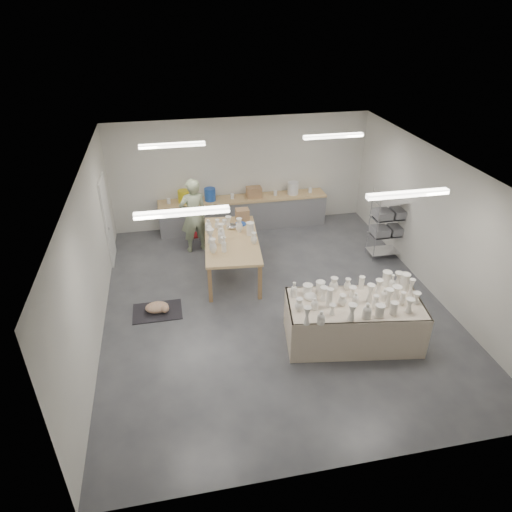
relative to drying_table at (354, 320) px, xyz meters
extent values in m
plane|color=#424449|center=(-1.16, 1.48, -0.47)|extent=(8.00, 8.00, 0.00)
cube|color=white|center=(-1.16, 1.48, 2.52)|extent=(7.00, 8.00, 0.02)
cube|color=silver|center=(-1.16, 5.48, 1.03)|extent=(7.00, 0.02, 3.00)
cube|color=silver|center=(-1.16, -2.52, 1.03)|extent=(7.00, 0.02, 3.00)
cube|color=silver|center=(-4.66, 1.48, 1.03)|extent=(0.02, 8.00, 3.00)
cube|color=silver|center=(2.34, 1.48, 1.03)|extent=(0.02, 8.00, 3.00)
cube|color=white|center=(-4.63, 4.08, 0.58)|extent=(0.05, 0.90, 2.10)
cube|color=white|center=(-2.96, -0.02, 2.47)|extent=(1.40, 0.12, 0.08)
cube|color=white|center=(0.64, -0.02, 2.47)|extent=(1.40, 0.12, 0.08)
cube|color=white|center=(-2.96, 3.48, 2.47)|extent=(1.40, 0.12, 0.08)
cube|color=white|center=(0.64, 3.48, 2.47)|extent=(1.40, 0.12, 0.08)
cube|color=tan|center=(-1.16, 5.16, 0.40)|extent=(4.60, 0.60, 0.06)
cube|color=slate|center=(-1.16, 5.16, -0.05)|extent=(4.60, 0.55, 0.84)
cylinder|color=gold|center=(-2.76, 5.16, 0.60)|extent=(0.30, 0.30, 0.34)
cylinder|color=#1E49A7|center=(-2.06, 5.16, 0.60)|extent=(0.30, 0.30, 0.34)
cylinder|color=white|center=(0.24, 5.16, 0.60)|extent=(0.30, 0.30, 0.34)
cube|color=#957048|center=(-0.86, 5.16, 0.57)|extent=(0.40, 0.30, 0.28)
cylinder|color=white|center=(-3.16, 5.16, 0.50)|extent=(0.10, 0.10, 0.14)
cylinder|color=white|center=(-1.46, 5.16, 0.50)|extent=(0.10, 0.10, 0.14)
cylinder|color=white|center=(-0.26, 5.16, 0.50)|extent=(0.10, 0.10, 0.14)
cylinder|color=white|center=(0.74, 5.16, 0.50)|extent=(0.10, 0.10, 0.14)
cylinder|color=silver|center=(1.62, 2.66, 0.43)|extent=(0.02, 0.02, 1.80)
cylinder|color=silver|center=(2.46, 2.66, 0.43)|extent=(0.02, 0.02, 1.80)
cylinder|color=silver|center=(1.62, 3.10, 0.43)|extent=(0.02, 0.02, 1.80)
cylinder|color=silver|center=(2.46, 3.10, 0.43)|extent=(0.02, 0.02, 1.80)
cube|color=silver|center=(2.04, 2.88, -0.32)|extent=(0.88, 0.48, 0.02)
cube|color=silver|center=(2.04, 2.88, 0.13)|extent=(0.88, 0.48, 0.02)
cube|color=silver|center=(2.04, 2.88, 0.58)|extent=(0.88, 0.48, 0.02)
cube|color=silver|center=(2.04, 2.88, 1.03)|extent=(0.88, 0.48, 0.02)
cube|color=slate|center=(1.82, 2.88, 0.25)|extent=(0.38, 0.42, 0.18)
cube|color=slate|center=(2.26, 2.88, 0.25)|extent=(0.38, 0.42, 0.18)
cube|color=slate|center=(1.82, 2.88, 0.70)|extent=(0.38, 0.42, 0.18)
cube|color=slate|center=(2.26, 2.88, 0.70)|extent=(0.38, 0.42, 0.18)
cube|color=olive|center=(-0.01, 0.00, -0.09)|extent=(2.31, 1.31, 0.76)
cube|color=beige|center=(-0.01, 0.00, 0.38)|extent=(2.60, 1.52, 0.03)
cube|color=beige|center=(-0.01, -0.56, -0.04)|extent=(2.43, 0.40, 0.86)
cube|color=beige|center=(-0.01, 0.56, -0.04)|extent=(2.43, 0.40, 0.86)
cube|color=tan|center=(-1.84, 2.85, 0.40)|extent=(1.42, 2.49, 0.06)
cube|color=olive|center=(-2.37, 1.72, -0.05)|extent=(0.08, 0.08, 0.84)
cube|color=olive|center=(-1.31, 1.72, -0.05)|extent=(0.08, 0.08, 0.84)
cube|color=olive|center=(-2.37, 3.97, -0.05)|extent=(0.08, 0.08, 0.84)
cube|color=olive|center=(-1.31, 3.97, -0.05)|extent=(0.08, 0.08, 0.84)
ellipsoid|color=silver|center=(-1.74, 3.40, 0.48)|extent=(0.26, 0.26, 0.12)
cylinder|color=#1E49A7|center=(-1.51, 3.54, 0.44)|extent=(0.26, 0.26, 0.03)
cylinder|color=white|center=(-1.89, 3.64, 0.49)|extent=(0.11, 0.11, 0.12)
cube|color=#957048|center=(-1.42, 3.80, 0.57)|extent=(0.32, 0.26, 0.28)
cube|color=black|center=(-3.61, 1.63, -0.46)|extent=(1.00, 0.70, 0.02)
ellipsoid|color=white|center=(-3.61, 1.63, -0.35)|extent=(0.55, 0.45, 0.20)
sphere|color=white|center=(-3.45, 1.52, -0.33)|extent=(0.17, 0.17, 0.17)
imported|color=#9BA882|center=(-2.59, 4.13, 0.50)|extent=(0.79, 0.61, 1.93)
cylinder|color=#B1191F|center=(-2.59, 4.40, -0.18)|extent=(0.40, 0.40, 0.04)
cylinder|color=silver|center=(-2.46, 4.36, -0.33)|extent=(0.02, 0.02, 0.28)
cylinder|color=silver|center=(-2.63, 4.53, -0.33)|extent=(0.02, 0.02, 0.28)
cylinder|color=silver|center=(-2.69, 4.30, -0.33)|extent=(0.02, 0.02, 0.28)
camera|label=1|loc=(-3.11, -6.24, 5.26)|focal=32.00mm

